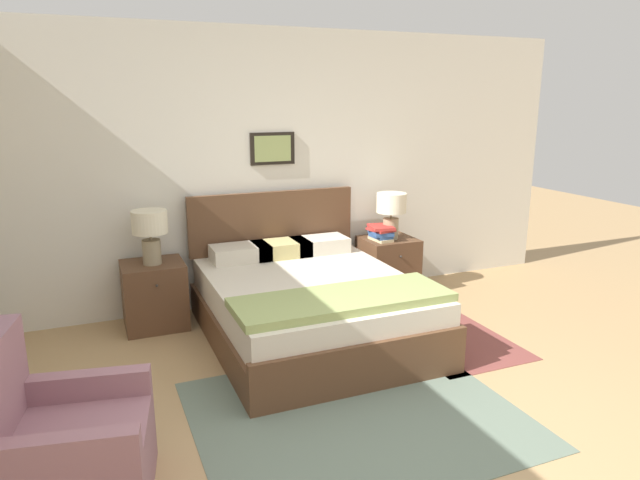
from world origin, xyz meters
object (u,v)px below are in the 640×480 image
(bed, at_px, (309,304))
(nightstand_by_door, at_px, (388,266))
(table_lamp_near_window, at_px, (150,229))
(armchair, at_px, (61,452))
(table_lamp_by_door, at_px, (391,209))
(nightstand_near_window, at_px, (154,295))

(bed, xyz_separation_m, nightstand_by_door, (1.16, 0.74, -0.01))
(table_lamp_near_window, bearing_deg, bed, -31.82)
(armchair, xyz_separation_m, table_lamp_near_window, (0.70, 2.16, 0.59))
(nightstand_by_door, bearing_deg, bed, -147.41)
(armchair, distance_m, table_lamp_by_door, 3.77)
(nightstand_by_door, xyz_separation_m, table_lamp_by_door, (0.01, -0.02, 0.60))
(nightstand_near_window, height_order, table_lamp_near_window, table_lamp_near_window)
(nightstand_near_window, bearing_deg, table_lamp_near_window, -85.61)
(armchair, xyz_separation_m, nightstand_near_window, (0.70, 2.18, -0.01))
(bed, bearing_deg, nightstand_by_door, 32.59)
(bed, distance_m, table_lamp_by_door, 1.50)
(nightstand_by_door, relative_size, table_lamp_by_door, 1.24)
(nightstand_by_door, height_order, table_lamp_by_door, table_lamp_by_door)
(armchair, height_order, table_lamp_by_door, table_lamp_by_door)
(armchair, relative_size, nightstand_by_door, 1.55)
(bed, height_order, nightstand_near_window, bed)
(table_lamp_by_door, bearing_deg, nightstand_near_window, 179.44)
(armchair, bearing_deg, bed, 138.30)
(table_lamp_by_door, bearing_deg, nightstand_by_door, 106.03)
(armchair, xyz_separation_m, table_lamp_by_door, (3.03, 2.16, 0.59))
(nightstand_by_door, bearing_deg, armchair, -144.21)
(nightstand_by_door, distance_m, table_lamp_by_door, 0.60)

